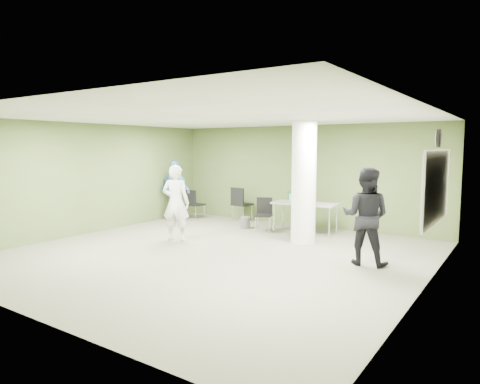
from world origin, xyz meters
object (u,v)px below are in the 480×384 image
Objects in this scene: folding_table at (305,205)px; man_black at (366,216)px; woman_white at (176,203)px; chair_back_left at (194,202)px; man_blue at (175,191)px.

man_black is at bearing -46.74° from folding_table.
man_black is at bearing 164.62° from woman_white.
man_blue is at bearing 77.93° from chair_back_left.
woman_white reaches higher than folding_table.
woman_white is 2.63m from man_blue.
man_blue is at bearing -68.15° from woman_white.
folding_table is 0.93× the size of man_black.
chair_back_left is 0.50× the size of man_blue.
folding_table is 1.86× the size of chair_back_left.
woman_white is at bearing 127.94° from chair_back_left.
man_blue reaches higher than woman_white.
folding_table is 0.93× the size of man_blue.
folding_table is at bearing -47.89° from man_black.
man_black is at bearing 163.45° from man_blue.
chair_back_left is (-3.72, 0.02, -0.20)m from folding_table.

